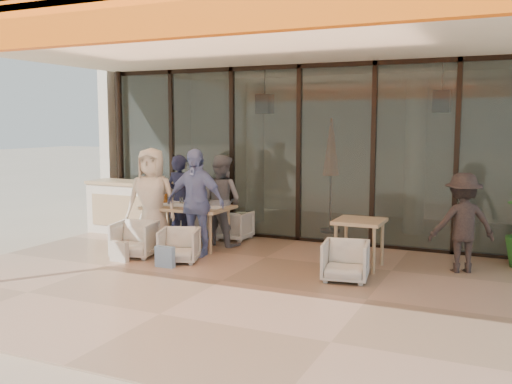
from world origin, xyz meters
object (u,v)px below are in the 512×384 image
chair_far_right (234,224)px  host_counter (134,207)px  chair_near_right (179,244)px  side_table (360,227)px  dining_table (187,209)px  diner_navy (181,198)px  standing_woman (462,223)px  diner_cream (152,200)px  chair_near_left (135,238)px  diner_grey (221,200)px  side_chair (345,259)px  chair_far_left (195,218)px  diner_periwinkle (195,203)px

chair_far_right → host_counter: bearing=8.1°
chair_near_right → side_table: bearing=-3.0°
dining_table → chair_far_right: dining_table is taller
diner_navy → standing_woman: bearing=-175.2°
side_table → standing_woman: 1.45m
diner_cream → chair_near_right: bearing=-45.8°
chair_near_left → diner_grey: size_ratio=0.40×
chair_far_right → diner_cream: 1.73m
diner_cream → side_chair: size_ratio=2.82×
chair_far_right → standing_woman: standing_woman is taller
chair_near_left → dining_table: bearing=52.8°
dining_table → standing_woman: size_ratio=1.03×
diner_cream → diner_navy: bearing=75.0°
chair_far_right → standing_woman: size_ratio=0.41×
diner_navy → side_chair: size_ratio=2.56×
diner_navy → diner_cream: bearing=97.5°
chair_far_left → side_table: bearing=144.3°
chair_far_left → diner_navy: size_ratio=0.45×
chair_far_left → diner_grey: bearing=131.2°
diner_periwinkle → side_table: 2.66m
standing_woman → chair_near_left: bearing=-11.8°
chair_far_left → diner_cream: bearing=72.0°
diner_grey → side_chair: 3.00m
dining_table → chair_far_right: bearing=65.7°
dining_table → chair_far_right: 1.11m
chair_far_left → diner_periwinkle: (0.84, -1.40, 0.52)m
chair_far_left → chair_far_right: size_ratio=1.19×
chair_far_right → chair_near_right: size_ratio=1.01×
chair_far_left → diner_navy: diner_navy is taller
chair_near_left → chair_near_right: bearing=-13.7°
chair_near_right → diner_periwinkle: size_ratio=0.34×
diner_navy → chair_near_right: bearing=128.4°
host_counter → diner_navy: bearing=-9.3°
diner_periwinkle → side_chair: (2.63, -0.46, -0.57)m
diner_navy → side_chair: (3.47, -1.36, -0.48)m
diner_cream → diner_periwinkle: (0.84, 0.00, 0.00)m
dining_table → diner_navy: bearing=133.0°
chair_near_right → chair_far_right: bearing=70.2°
diner_grey → side_table: (2.63, -0.61, -0.17)m
dining_table → chair_far_right: (0.43, 0.94, -0.39)m
host_counter → chair_near_left: size_ratio=2.84×
side_table → side_chair: bearing=-90.0°
diner_navy → chair_far_left: bearing=-82.5°
diner_grey → diner_periwinkle: bearing=101.8°
chair_near_right → diner_grey: 1.49m
chair_near_left → diner_grey: diner_grey is taller
host_counter → diner_grey: size_ratio=1.15×
standing_woman → side_table: bearing=-10.1°
dining_table → chair_near_right: (0.43, -0.96, -0.39)m
chair_far_right → chair_near_left: (-0.84, -1.90, 0.03)m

